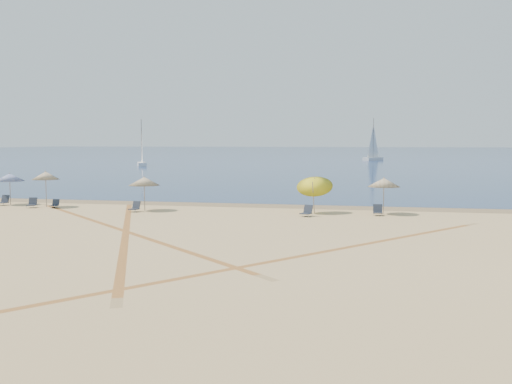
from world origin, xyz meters
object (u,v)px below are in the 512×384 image
chair_4 (307,211)px  chair_5 (378,211)px  umbrella_2 (144,181)px  chair_3 (135,207)px  umbrella_3 (314,183)px  chair_2 (55,204)px  umbrella_1 (46,176)px  chair_0 (4,201)px  sailboat_2 (373,148)px  chair_1 (32,203)px  umbrella_4 (384,182)px  umbrella_0 (10,177)px  sailboat_0 (142,152)px

chair_4 → chair_5: chair_4 is taller
chair_5 → chair_4: bearing=-164.3°
umbrella_2 → chair_3: size_ratio=2.96×
umbrella_3 → chair_3: umbrella_3 is taller
umbrella_3 → chair_3: bearing=-171.8°
chair_2 → chair_5: bearing=-2.1°
umbrella_3 → chair_4: umbrella_3 is taller
umbrella_1 → chair_0: umbrella_1 is taller
chair_0 → chair_3: 10.92m
chair_3 → sailboat_2: 108.34m
umbrella_1 → chair_3: bearing=-10.5°
umbrella_1 → chair_3: 7.50m
umbrella_3 → chair_4: (-0.25, -1.74, -1.63)m
chair_2 → chair_1: bearing=-176.7°
umbrella_1 → umbrella_4: bearing=1.9°
chair_3 → chair_5: chair_5 is taller
umbrella_2 → umbrella_3: (11.11, 0.86, 0.00)m
sailboat_2 → chair_5: bearing=-59.1°
umbrella_1 → chair_1: (-0.79, -0.49, -1.89)m
umbrella_0 → chair_4: (21.75, -2.34, -1.66)m
umbrella_1 → umbrella_3: 18.58m
umbrella_2 → chair_2: (-6.63, 0.22, -1.67)m
chair_5 → sailboat_2: size_ratio=0.07×
umbrella_3 → umbrella_0: bearing=178.4°
umbrella_3 → chair_4: 2.40m
umbrella_0 → chair_3: bearing=-12.0°
chair_1 → sailboat_0: 70.02m
umbrella_4 → umbrella_0: bearing=179.6°
umbrella_4 → chair_5: size_ratio=3.40×
umbrella_3 → umbrella_4: bearing=5.7°
chair_2 → chair_3: chair_3 is taller
umbrella_0 → umbrella_3: 22.01m
umbrella_2 → chair_2: bearing=178.1°
umbrella_4 → chair_1: umbrella_4 is taller
umbrella_2 → chair_1: umbrella_2 is taller
umbrella_1 → chair_2: bearing=-20.4°
chair_1 → chair_2: size_ratio=1.28×
sailboat_0 → chair_0: bearing=-101.0°
umbrella_4 → chair_0: bearing=-179.4°
umbrella_0 → umbrella_2: size_ratio=1.02×
umbrella_2 → chair_0: (-11.11, 1.01, -1.61)m
chair_1 → chair_2: (1.63, 0.18, -0.04)m
umbrella_0 → chair_3: (10.56, -2.25, -1.67)m
chair_3 → sailboat_2: size_ratio=0.08×
umbrella_0 → sailboat_2: bearing=77.4°
umbrella_4 → sailboat_2: bearing=91.5°
chair_5 → sailboat_0: 79.45m
chair_3 → chair_4: bearing=13.1°
umbrella_4 → chair_4: (-4.55, -2.17, -1.68)m
chair_2 → sailboat_2: 108.28m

